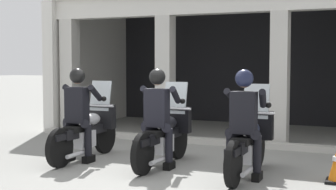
% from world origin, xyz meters
% --- Properties ---
extents(ground_plane, '(80.00, 80.00, 0.00)m').
position_xyz_m(ground_plane, '(0.00, 3.00, 0.00)').
color(ground_plane, gray).
extents(station_building, '(8.70, 3.99, 3.30)m').
position_xyz_m(station_building, '(0.07, 5.08, 2.05)').
color(station_building, black).
rests_on(station_building, ground).
extents(kerb_strip, '(8.20, 0.24, 0.12)m').
position_xyz_m(kerb_strip, '(0.07, 2.61, 0.06)').
color(kerb_strip, '#B7B5AD').
rests_on(kerb_strip, ground).
extents(motorcycle_left, '(0.62, 2.04, 1.35)m').
position_xyz_m(motorcycle_left, '(-1.44, 0.32, 0.50)').
color(motorcycle_left, black).
rests_on(motorcycle_left, ground).
extents(police_officer_left, '(0.63, 0.61, 1.58)m').
position_xyz_m(police_officer_left, '(-1.45, 0.03, 0.94)').
color(police_officer_left, black).
rests_on(police_officer_left, ground).
extents(motorcycle_center, '(0.62, 2.04, 1.35)m').
position_xyz_m(motorcycle_center, '(0.00, 0.39, 0.50)').
color(motorcycle_center, black).
rests_on(motorcycle_center, ground).
extents(police_officer_center, '(0.63, 0.61, 1.58)m').
position_xyz_m(police_officer_center, '(0.00, 0.10, 0.94)').
color(police_officer_center, black).
rests_on(police_officer_center, ground).
extents(motorcycle_right, '(0.62, 2.04, 1.35)m').
position_xyz_m(motorcycle_right, '(1.45, 0.21, 0.50)').
color(motorcycle_right, black).
rests_on(motorcycle_right, ground).
extents(police_officer_right, '(0.63, 0.61, 1.58)m').
position_xyz_m(police_officer_right, '(1.45, -0.07, 0.94)').
color(police_officer_right, black).
rests_on(police_officer_right, ground).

